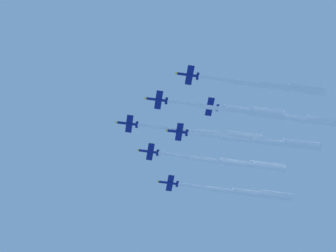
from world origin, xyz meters
name	(u,v)px	position (x,y,z in m)	size (l,w,h in m)	color
jet_lead	(215,134)	(-17.00, 11.93, 158.61)	(50.13, 42.48, 3.70)	navy
jet_port_inner	(240,110)	(-14.73, 27.12, 158.28)	(46.86, 39.55, 3.74)	navy
jet_starboard_inner	(238,163)	(-36.00, 9.11, 159.43)	(53.69, 43.78, 3.79)	navy
jet_port_mid	(271,142)	(-35.40, 27.24, 157.04)	(52.87, 45.37, 3.75)	navy
jet_starboard_mid	(277,86)	(-16.00, 45.13, 157.64)	(48.98, 40.87, 3.72)	navy
jet_port_outer	(249,193)	(-50.12, 3.45, 156.43)	(49.65, 40.68, 3.74)	navy
jet_starboard_outer	(295,118)	(-33.54, 41.56, 158.14)	(50.24, 40.96, 3.73)	navy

